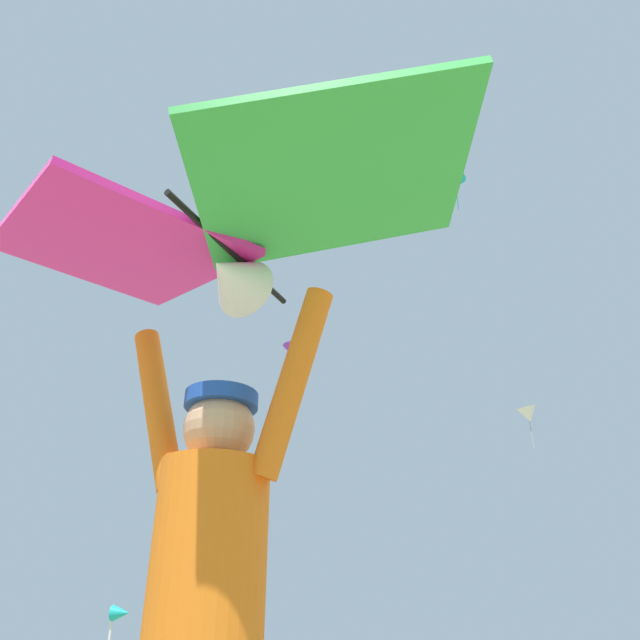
{
  "coord_description": "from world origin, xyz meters",
  "views": [
    {
      "loc": [
        0.82,
        -2.22,
        0.83
      ],
      "look_at": [
        0.03,
        0.95,
        2.6
      ],
      "focal_mm": 35.56,
      "sensor_mm": 36.0,
      "label": 1
    }
  ],
  "objects_px": {
    "distant_kite_black_mid_right": "(404,104)",
    "distant_kite_white_high_left": "(528,414)",
    "marker_flag": "(119,620)",
    "kite_flyer_person": "(204,620)",
    "distant_kite_teal_far_center": "(455,183)",
    "held_stunt_kite": "(220,228)",
    "distant_kite_purple_high_right": "(291,350)"
  },
  "relations": [
    {
      "from": "distant_kite_black_mid_right",
      "to": "marker_flag",
      "type": "height_order",
      "value": "distant_kite_black_mid_right"
    },
    {
      "from": "distant_kite_white_high_left",
      "to": "kite_flyer_person",
      "type": "bearing_deg",
      "value": -96.71
    },
    {
      "from": "distant_kite_white_high_left",
      "to": "distant_kite_purple_high_right",
      "type": "distance_m",
      "value": 14.11
    },
    {
      "from": "distant_kite_purple_high_right",
      "to": "distant_kite_teal_far_center",
      "type": "distance_m",
      "value": 15.42
    },
    {
      "from": "marker_flag",
      "to": "distant_kite_teal_far_center",
      "type": "bearing_deg",
      "value": 59.85
    },
    {
      "from": "held_stunt_kite",
      "to": "marker_flag",
      "type": "height_order",
      "value": "held_stunt_kite"
    },
    {
      "from": "marker_flag",
      "to": "distant_kite_black_mid_right",
      "type": "bearing_deg",
      "value": 45.78
    },
    {
      "from": "distant_kite_white_high_left",
      "to": "marker_flag",
      "type": "relative_size",
      "value": 1.65
    },
    {
      "from": "kite_flyer_person",
      "to": "held_stunt_kite",
      "type": "bearing_deg",
      "value": -101.89
    },
    {
      "from": "distant_kite_white_high_left",
      "to": "marker_flag",
      "type": "distance_m",
      "value": 30.49
    },
    {
      "from": "distant_kite_black_mid_right",
      "to": "distant_kite_white_high_left",
      "type": "bearing_deg",
      "value": 79.24
    },
    {
      "from": "distant_kite_teal_far_center",
      "to": "held_stunt_kite",
      "type": "bearing_deg",
      "value": -94.06
    },
    {
      "from": "kite_flyer_person",
      "to": "distant_kite_black_mid_right",
      "type": "xyz_separation_m",
      "value": [
        -0.09,
        12.65,
        15.31
      ]
    },
    {
      "from": "kite_flyer_person",
      "to": "distant_kite_purple_high_right",
      "type": "relative_size",
      "value": 0.94
    },
    {
      "from": "held_stunt_kite",
      "to": "distant_kite_white_high_left",
      "type": "distance_m",
      "value": 36.52
    },
    {
      "from": "kite_flyer_person",
      "to": "distant_kite_black_mid_right",
      "type": "distance_m",
      "value": 19.86
    },
    {
      "from": "distant_kite_white_high_left",
      "to": "marker_flag",
      "type": "height_order",
      "value": "distant_kite_white_high_left"
    },
    {
      "from": "distant_kite_teal_far_center",
      "to": "kite_flyer_person",
      "type": "bearing_deg",
      "value": -94.02
    },
    {
      "from": "distant_kite_purple_high_right",
      "to": "distant_kite_black_mid_right",
      "type": "bearing_deg",
      "value": -63.11
    },
    {
      "from": "distant_kite_white_high_left",
      "to": "distant_kite_black_mid_right",
      "type": "relative_size",
      "value": 2.41
    },
    {
      "from": "distant_kite_white_high_left",
      "to": "distant_kite_purple_high_right",
      "type": "height_order",
      "value": "distant_kite_purple_high_right"
    },
    {
      "from": "distant_kite_teal_far_center",
      "to": "distant_kite_white_high_left",
      "type": "bearing_deg",
      "value": 80.3
    },
    {
      "from": "held_stunt_kite",
      "to": "distant_kite_black_mid_right",
      "type": "relative_size",
      "value": 1.86
    },
    {
      "from": "distant_kite_purple_high_right",
      "to": "marker_flag",
      "type": "xyz_separation_m",
      "value": [
        4.05,
        -22.06,
        -15.34
      ]
    },
    {
      "from": "distant_kite_black_mid_right",
      "to": "marker_flag",
      "type": "relative_size",
      "value": 0.69
    },
    {
      "from": "held_stunt_kite",
      "to": "distant_kite_black_mid_right",
      "type": "height_order",
      "value": "distant_kite_black_mid_right"
    },
    {
      "from": "held_stunt_kite",
      "to": "marker_flag",
      "type": "distance_m",
      "value": 9.28
    },
    {
      "from": "distant_kite_teal_far_center",
      "to": "marker_flag",
      "type": "distance_m",
      "value": 20.13
    },
    {
      "from": "distant_kite_purple_high_right",
      "to": "distant_kite_black_mid_right",
      "type": "xyz_separation_m",
      "value": [
        8.74,
        -17.24,
        -0.5
      ]
    },
    {
      "from": "distant_kite_purple_high_right",
      "to": "distant_kite_teal_far_center",
      "type": "height_order",
      "value": "distant_kite_teal_far_center"
    },
    {
      "from": "distant_kite_white_high_left",
      "to": "marker_flag",
      "type": "bearing_deg",
      "value": -108.36
    },
    {
      "from": "distant_kite_white_high_left",
      "to": "distant_kite_black_mid_right",
      "type": "height_order",
      "value": "distant_kite_black_mid_right"
    }
  ]
}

